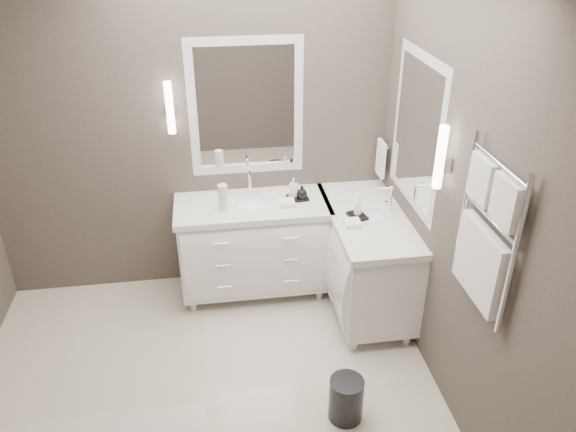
{
  "coord_description": "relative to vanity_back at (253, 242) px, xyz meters",
  "views": [
    {
      "loc": [
        0.15,
        -2.75,
        2.93
      ],
      "look_at": [
        0.66,
        0.7,
        1.0
      ],
      "focal_mm": 35.0,
      "sensor_mm": 36.0,
      "label": 1
    }
  ],
  "objects": [
    {
      "name": "floor",
      "position": [
        -0.45,
        -1.23,
        -0.49
      ],
      "size": [
        3.2,
        3.0,
        0.01
      ],
      "primitive_type": "cube",
      "color": "beige",
      "rests_on": "ground"
    },
    {
      "name": "wall_back",
      "position": [
        -0.45,
        0.28,
        0.86
      ],
      "size": [
        3.2,
        0.01,
        2.7
      ],
      "primitive_type": "cube",
      "color": "#4B423C",
      "rests_on": "floor"
    },
    {
      "name": "wall_right",
      "position": [
        1.15,
        -1.23,
        0.86
      ],
      "size": [
        0.01,
        3.0,
        2.7
      ],
      "primitive_type": "cube",
      "color": "#4B423C",
      "rests_on": "floor"
    },
    {
      "name": "vanity_back",
      "position": [
        0.0,
        0.0,
        0.0
      ],
      "size": [
        1.24,
        0.59,
        0.97
      ],
      "color": "white",
      "rests_on": "floor"
    },
    {
      "name": "vanity_right",
      "position": [
        0.88,
        -0.33,
        0.0
      ],
      "size": [
        0.59,
        1.24,
        0.97
      ],
      "color": "white",
      "rests_on": "floor"
    },
    {
      "name": "mirror_back",
      "position": [
        -0.0,
        0.26,
        1.06
      ],
      "size": [
        0.9,
        0.02,
        1.1
      ],
      "color": "white",
      "rests_on": "wall_back"
    },
    {
      "name": "mirror_right",
      "position": [
        1.14,
        -0.43,
        1.06
      ],
      "size": [
        0.02,
        0.9,
        1.1
      ],
      "color": "white",
      "rests_on": "wall_right"
    },
    {
      "name": "sconce_back",
      "position": [
        -0.58,
        0.2,
        1.11
      ],
      "size": [
        0.06,
        0.06,
        0.4
      ],
      "color": "white",
      "rests_on": "wall_back"
    },
    {
      "name": "sconce_right",
      "position": [
        1.08,
        -1.01,
        1.11
      ],
      "size": [
        0.06,
        0.06,
        0.4
      ],
      "color": "white",
      "rests_on": "wall_right"
    },
    {
      "name": "towel_bar_corner",
      "position": [
        1.09,
        0.13,
        0.63
      ],
      "size": [
        0.03,
        0.22,
        0.3
      ],
      "color": "white",
      "rests_on": "wall_right"
    },
    {
      "name": "towel_ladder",
      "position": [
        1.1,
        -1.63,
        0.91
      ],
      "size": [
        0.06,
        0.58,
        0.9
      ],
      "color": "white",
      "rests_on": "wall_right"
    },
    {
      "name": "waste_bin",
      "position": [
        0.45,
        -1.47,
        -0.33
      ],
      "size": [
        0.23,
        0.23,
        0.31
      ],
      "primitive_type": "cylinder",
      "rotation": [
        0.0,
        0.0,
        -0.06
      ],
      "color": "black",
      "rests_on": "floor"
    },
    {
      "name": "amenity_tray_back",
      "position": [
        0.37,
        0.01,
        0.38
      ],
      "size": [
        0.18,
        0.14,
        0.02
      ],
      "primitive_type": "cube",
      "rotation": [
        0.0,
        0.0,
        0.11
      ],
      "color": "black",
      "rests_on": "vanity_back"
    },
    {
      "name": "amenity_tray_right",
      "position": [
        0.77,
        -0.35,
        0.38
      ],
      "size": [
        0.15,
        0.18,
        0.02
      ],
      "primitive_type": "cube",
      "rotation": [
        0.0,
        0.0,
        0.26
      ],
      "color": "black",
      "rests_on": "vanity_right"
    },
    {
      "name": "water_bottle",
      "position": [
        -0.23,
        -0.09,
        0.47
      ],
      "size": [
        0.1,
        0.1,
        0.22
      ],
      "primitive_type": "cylinder",
      "rotation": [
        0.0,
        0.0,
        0.39
      ],
      "color": "silver",
      "rests_on": "vanity_back"
    },
    {
      "name": "soap_bottle_a",
      "position": [
        0.34,
        0.03,
        0.46
      ],
      "size": [
        0.09,
        0.09,
        0.15
      ],
      "primitive_type": "imported",
      "rotation": [
        0.0,
        0.0,
        -0.33
      ],
      "color": "white",
      "rests_on": "amenity_tray_back"
    },
    {
      "name": "soap_bottle_b",
      "position": [
        0.4,
        -0.02,
        0.44
      ],
      "size": [
        0.09,
        0.09,
        0.11
      ],
      "primitive_type": "imported",
      "rotation": [
        0.0,
        0.0,
        0.03
      ],
      "color": "black",
      "rests_on": "amenity_tray_back"
    },
    {
      "name": "soap_bottle_c",
      "position": [
        0.77,
        -0.35,
        0.46
      ],
      "size": [
        0.07,
        0.07,
        0.15
      ],
      "primitive_type": "imported",
      "rotation": [
        0.0,
        0.0,
        0.17
      ],
      "color": "white",
      "rests_on": "amenity_tray_right"
    }
  ]
}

